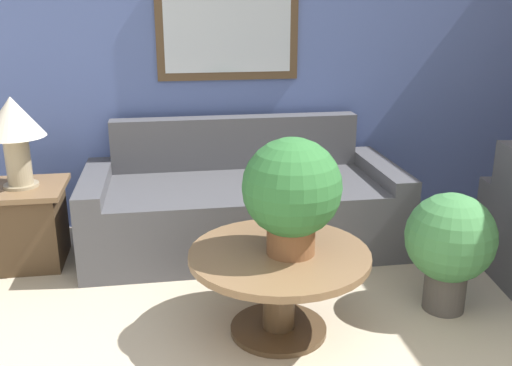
# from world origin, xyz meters

# --- Properties ---
(wall_back) EXTENTS (7.30, 0.09, 2.60)m
(wall_back) POSITION_xyz_m (0.00, 3.30, 1.31)
(wall_back) COLOR #5166A8
(wall_back) RESTS_ON ground_plane
(couch_main) EXTENTS (2.26, 1.00, 0.89)m
(couch_main) POSITION_xyz_m (0.08, 2.74, 0.30)
(couch_main) COLOR #4C4C51
(couch_main) RESTS_ON ground_plane
(coffee_table) EXTENTS (0.96, 0.96, 0.48)m
(coffee_table) POSITION_xyz_m (0.11, 1.52, 0.35)
(coffee_table) COLOR #4C3823
(coffee_table) RESTS_ON ground_plane
(side_table) EXTENTS (0.55, 0.55, 0.55)m
(side_table) POSITION_xyz_m (-1.42, 2.65, 0.28)
(side_table) COLOR #4C3823
(side_table) RESTS_ON ground_plane
(table_lamp) EXTENTS (0.40, 0.40, 0.60)m
(table_lamp) POSITION_xyz_m (-1.42, 2.65, 0.97)
(table_lamp) COLOR tan
(table_lamp) RESTS_ON side_table
(potted_plant_on_table) EXTENTS (0.51, 0.51, 0.62)m
(potted_plant_on_table) POSITION_xyz_m (0.17, 1.50, 0.82)
(potted_plant_on_table) COLOR brown
(potted_plant_on_table) RESTS_ON coffee_table
(potted_plant_floor) EXTENTS (0.51, 0.51, 0.71)m
(potted_plant_floor) POSITION_xyz_m (1.12, 1.60, 0.42)
(potted_plant_floor) COLOR #4C4742
(potted_plant_floor) RESTS_ON ground_plane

